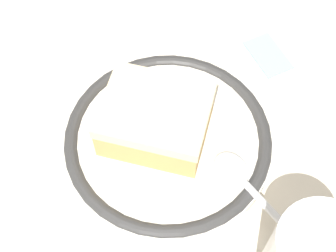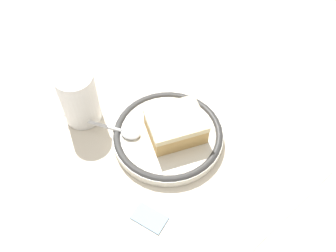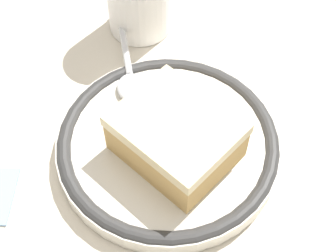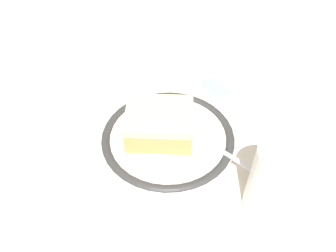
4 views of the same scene
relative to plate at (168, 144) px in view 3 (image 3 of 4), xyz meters
name	(u,v)px [view 3 (image 3 of 4)]	position (x,y,z in m)	size (l,w,h in m)	color
ground_plane	(149,153)	(-0.01, 0.01, -0.01)	(2.40, 2.40, 0.00)	#B7B2A8
placemat	(148,153)	(-0.01, 0.01, -0.01)	(0.43, 0.42, 0.00)	beige
plate	(168,144)	(0.00, 0.00, 0.00)	(0.18, 0.18, 0.02)	silver
cake_slice	(175,140)	(-0.01, -0.01, 0.03)	(0.10, 0.11, 0.04)	tan
spoon	(128,67)	(0.06, 0.06, 0.01)	(0.13, 0.08, 0.01)	silver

